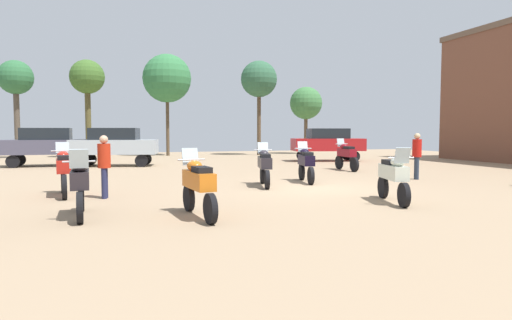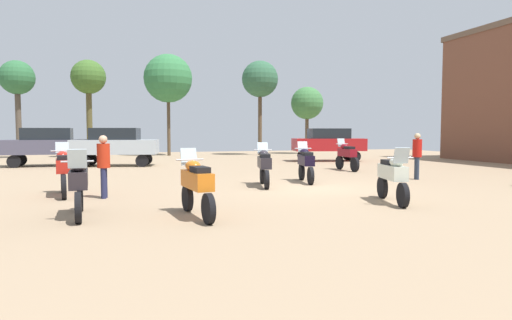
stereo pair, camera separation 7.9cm
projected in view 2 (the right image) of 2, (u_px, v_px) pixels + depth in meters
ground_plane at (303, 187)px, 14.37m from camera, size 44.00×52.00×0.02m
motorcycle_1 at (79, 183)px, 9.29m from camera, size 0.62×2.11×1.47m
motorcycle_2 at (393, 175)px, 11.15m from camera, size 0.78×2.09×1.44m
motorcycle_3 at (63, 170)px, 12.38m from camera, size 0.64×2.14×1.51m
motorcycle_4 at (347, 155)px, 20.47m from camera, size 0.62×2.13×1.49m
motorcycle_5 at (264, 165)px, 14.56m from camera, size 0.73×2.10×1.45m
motorcycle_6 at (197, 184)px, 9.31m from camera, size 0.64×2.18×1.45m
motorcycle_7 at (306, 162)px, 15.70m from camera, size 0.69×2.05×1.45m
car_1 at (48, 144)px, 22.98m from camera, size 4.31×1.83×2.00m
car_2 at (328, 142)px, 26.92m from camera, size 4.56×2.56×2.00m
car_3 at (116, 144)px, 23.01m from camera, size 4.57×2.59×2.00m
person_2 at (417, 152)px, 16.60m from camera, size 0.45×0.45×1.75m
person_3 at (104, 162)px, 11.90m from camera, size 0.39×0.39×1.71m
tree_1 at (17, 80)px, 29.15m from camera, size 2.25×2.25×6.53m
tree_2 at (260, 80)px, 33.59m from camera, size 2.77×2.77×7.22m
tree_3 at (168, 79)px, 32.75m from camera, size 3.59×3.59×7.57m
tree_4 at (307, 104)px, 35.60m from camera, size 2.62×2.62×5.43m
tree_5 at (88, 79)px, 30.24m from camera, size 2.34×2.34×6.75m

